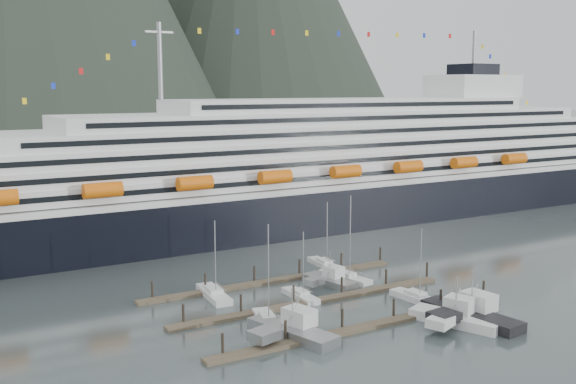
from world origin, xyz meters
name	(u,v)px	position (x,y,z in m)	size (l,w,h in m)	color
ground	(351,303)	(0.00, 0.00, 0.00)	(1600.00, 1600.00, 0.00)	#444F50
cruise_ship	(320,174)	(30.03, 54.94, 12.04)	(210.00, 30.40, 50.30)	black
dock_near	(365,326)	(-4.93, -9.95, 0.31)	(48.18, 2.28, 3.20)	#463C2D
dock_mid	(314,301)	(-4.93, 3.05, 0.31)	(48.18, 2.28, 3.20)	#463C2D
dock_far	(273,280)	(-4.93, 16.05, 0.31)	(48.18, 2.28, 3.20)	#463C2D
sailboat_b	(267,321)	(-15.69, -1.54, 0.43)	(4.92, 9.78, 14.95)	silver
sailboat_c	(300,296)	(-5.59, 5.98, 0.39)	(2.50, 8.50, 11.28)	silver
sailboat_d	(345,278)	(6.44, 10.85, 0.43)	(4.66, 11.02, 15.35)	silver
sailboat_e	(214,295)	(-17.15, 13.44, 0.42)	(3.85, 10.84, 13.10)	silver
sailboat_g	(324,265)	(8.19, 19.99, 0.40)	(3.19, 9.81, 12.72)	silver
sailboat_h	(415,298)	(9.31, -4.07, 0.41)	(3.38, 9.22, 12.09)	silver
trawler_a	(291,330)	(-15.31, -7.59, 0.95)	(10.90, 14.31, 7.61)	gray
trawler_c	(470,314)	(9.98, -15.02, 0.98)	(11.33, 15.95, 8.00)	black
trawler_d	(455,318)	(6.96, -15.05, 0.95)	(10.87, 13.31, 7.65)	silver
trawler_e	(329,280)	(2.29, 9.62, 0.85)	(8.23, 10.50, 6.48)	gray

